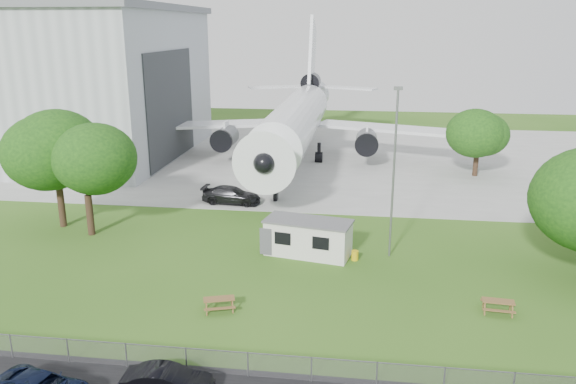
# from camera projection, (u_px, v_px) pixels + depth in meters

# --- Properties ---
(ground) EXTENTS (160.00, 160.00, 0.00)m
(ground) POSITION_uv_depth(u_px,v_px,m) (263.00, 287.00, 35.72)
(ground) COLOR #4A7726
(concrete_apron) EXTENTS (120.00, 46.00, 0.03)m
(concrete_apron) POSITION_uv_depth(u_px,v_px,m) (314.00, 156.00, 71.85)
(concrete_apron) COLOR #B7B7B2
(concrete_apron) RESTS_ON ground
(hangar) EXTENTS (43.00, 31.00, 18.55)m
(hangar) POSITION_uv_depth(u_px,v_px,m) (20.00, 80.00, 72.10)
(hangar) COLOR #B2B7BC
(hangar) RESTS_ON ground
(airliner) EXTENTS (46.36, 47.73, 17.69)m
(airliner) POSITION_uv_depth(u_px,v_px,m) (297.00, 118.00, 68.58)
(airliner) COLOR white
(airliner) RESTS_ON ground
(site_cabin) EXTENTS (6.96, 3.90, 2.62)m
(site_cabin) POSITION_uv_depth(u_px,v_px,m) (308.00, 237.00, 40.48)
(site_cabin) COLOR silver
(site_cabin) RESTS_ON ground
(picnic_west) EXTENTS (2.17, 1.97, 0.76)m
(picnic_west) POSITION_uv_depth(u_px,v_px,m) (219.00, 310.00, 32.80)
(picnic_west) COLOR brown
(picnic_west) RESTS_ON ground
(picnic_east) EXTENTS (1.93, 1.66, 0.76)m
(picnic_east) POSITION_uv_depth(u_px,v_px,m) (497.00, 312.00, 32.52)
(picnic_east) COLOR brown
(picnic_east) RESTS_ON ground
(fence) EXTENTS (58.00, 0.04, 1.30)m
(fence) POSITION_uv_depth(u_px,v_px,m) (228.00, 375.00, 26.68)
(fence) COLOR gray
(fence) RESTS_ON ground
(lamp_mast) EXTENTS (0.16, 0.16, 12.00)m
(lamp_mast) POSITION_uv_depth(u_px,v_px,m) (393.00, 176.00, 38.88)
(lamp_mast) COLOR slate
(lamp_mast) RESTS_ON ground
(tree_west_big) EXTENTS (7.96, 7.96, 10.36)m
(tree_west_big) POSITION_uv_depth(u_px,v_px,m) (55.00, 151.00, 44.86)
(tree_west_big) COLOR #382619
(tree_west_big) RESTS_ON ground
(tree_west_small) EXTENTS (6.65, 6.65, 8.93)m
(tree_west_small) POSITION_uv_depth(u_px,v_px,m) (85.00, 166.00, 43.22)
(tree_west_small) COLOR #382619
(tree_west_small) RESTS_ON ground
(tree_far_apron) EXTENTS (6.22, 6.22, 7.57)m
(tree_far_apron) POSITION_uv_depth(u_px,v_px,m) (478.00, 136.00, 61.14)
(tree_far_apron) COLOR #382619
(tree_far_apron) RESTS_ON ground
(car_centre_sedan) EXTENTS (4.09, 1.53, 1.33)m
(car_centre_sedan) POSITION_uv_depth(u_px,v_px,m) (167.00, 382.00, 25.03)
(car_centre_sedan) COLOR black
(car_centre_sedan) RESTS_ON ground
(car_apron_van) EXTENTS (5.61, 2.56, 1.59)m
(car_apron_van) POSITION_uv_depth(u_px,v_px,m) (231.00, 195.00, 52.44)
(car_apron_van) COLOR black
(car_apron_van) RESTS_ON ground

